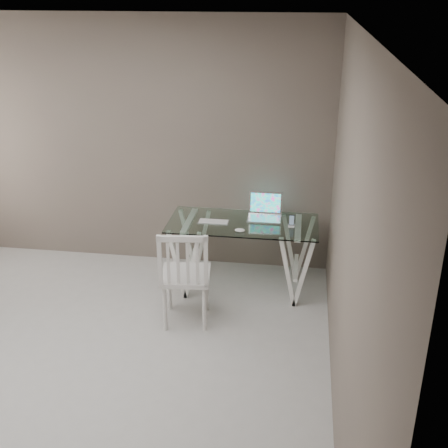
% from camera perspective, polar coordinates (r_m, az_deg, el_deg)
% --- Properties ---
extents(room, '(4.50, 4.52, 2.71)m').
position_cam_1_polar(room, '(4.07, -17.43, 4.43)').
color(room, '#ACA9A5').
rests_on(room, ground).
extents(desk, '(1.50, 0.70, 0.75)m').
position_cam_1_polar(desk, '(5.78, 1.90, -3.17)').
color(desk, silver).
rests_on(desk, ground).
extents(chair, '(0.50, 0.50, 0.98)m').
position_cam_1_polar(chair, '(5.11, -4.02, -5.06)').
color(chair, silver).
rests_on(chair, ground).
extents(laptop, '(0.34, 0.28, 0.24)m').
position_cam_1_polar(laptop, '(5.75, 4.16, 1.25)').
color(laptop, silver).
rests_on(laptop, desk).
extents(keyboard, '(0.31, 0.13, 0.01)m').
position_cam_1_polar(keyboard, '(5.64, -1.07, 0.23)').
color(keyboard, silver).
rests_on(keyboard, desk).
extents(mouse, '(0.10, 0.06, 0.03)m').
position_cam_1_polar(mouse, '(5.42, 1.62, -0.64)').
color(mouse, white).
rests_on(mouse, desk).
extents(phone_dock, '(0.06, 0.06, 0.12)m').
position_cam_1_polar(phone_dock, '(5.56, 6.87, 0.06)').
color(phone_dock, white).
rests_on(phone_dock, desk).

